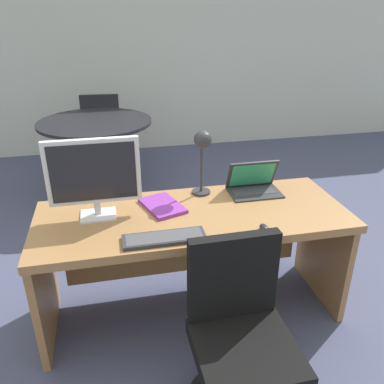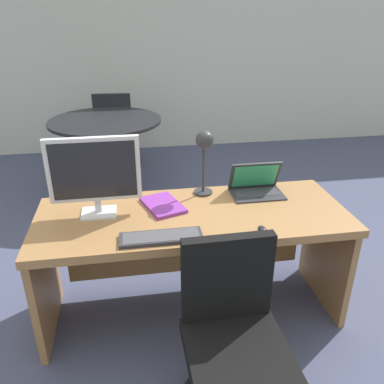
# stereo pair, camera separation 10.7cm
# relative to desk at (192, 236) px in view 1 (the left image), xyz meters

# --- Properties ---
(ground) EXTENTS (12.00, 12.00, 0.00)m
(ground) POSITION_rel_desk_xyz_m (0.00, 1.46, -0.54)
(ground) COLOR #474C6B
(back_wall) EXTENTS (10.00, 0.10, 2.80)m
(back_wall) POSITION_rel_desk_xyz_m (0.00, 3.42, 0.86)
(back_wall) COLOR silver
(back_wall) RESTS_ON ground
(desk) EXTENTS (1.82, 0.70, 0.73)m
(desk) POSITION_rel_desk_xyz_m (0.00, 0.00, 0.00)
(desk) COLOR #9E7042
(desk) RESTS_ON ground
(monitor) EXTENTS (0.51, 0.16, 0.46)m
(monitor) POSITION_rel_desk_xyz_m (-0.54, 0.04, 0.45)
(monitor) COLOR silver
(monitor) RESTS_ON desk
(laptop) EXTENTS (0.33, 0.23, 0.21)m
(laptop) POSITION_rel_desk_xyz_m (0.45, 0.18, 0.25)
(laptop) COLOR #2D2D33
(laptop) RESTS_ON desk
(keyboard) EXTENTS (0.43, 0.13, 0.02)m
(keyboard) POSITION_rel_desk_xyz_m (-0.21, -0.30, 0.19)
(keyboard) COLOR #2D2D33
(keyboard) RESTS_ON desk
(mouse) EXTENTS (0.04, 0.08, 0.04)m
(mouse) POSITION_rel_desk_xyz_m (0.33, -0.32, 0.20)
(mouse) COLOR black
(mouse) RESTS_ON desk
(desk_lamp) EXTENTS (0.12, 0.14, 0.42)m
(desk_lamp) POSITION_rel_desk_xyz_m (0.11, 0.19, 0.50)
(desk_lamp) COLOR #2D2D33
(desk_lamp) RESTS_ON desk
(book) EXTENTS (0.28, 0.34, 0.02)m
(book) POSITION_rel_desk_xyz_m (-0.17, 0.07, 0.19)
(book) COLOR purple
(book) RESTS_ON desk
(office_chair) EXTENTS (0.56, 0.56, 0.88)m
(office_chair) POSITION_rel_desk_xyz_m (0.08, -0.73, -0.19)
(office_chair) COLOR black
(office_chair) RESTS_ON ground
(meeting_table) EXTENTS (1.12, 1.12, 0.81)m
(meeting_table) POSITION_rel_desk_xyz_m (-0.57, 1.91, 0.06)
(meeting_table) COLOR black
(meeting_table) RESTS_ON ground
(meeting_chair_near) EXTENTS (0.56, 0.56, 0.92)m
(meeting_chair_near) POSITION_rel_desk_xyz_m (-0.51, 2.79, -0.18)
(meeting_chair_near) COLOR black
(meeting_chair_near) RESTS_ON ground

